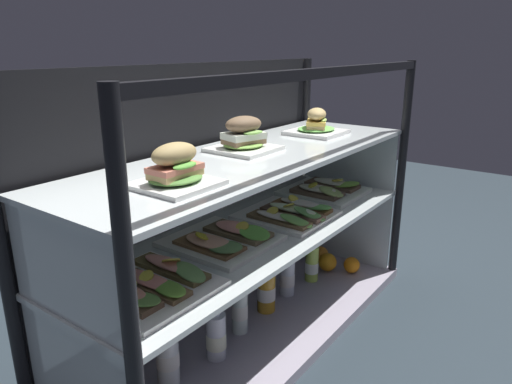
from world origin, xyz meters
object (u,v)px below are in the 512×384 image
at_px(plated_roll_sandwich_mid_left, 244,137).
at_px(orange_fruit_rolled_forward, 352,265).
at_px(open_sandwich_tray_near_left_corner, 225,239).
at_px(orange_fruit_near_left_post, 328,262).
at_px(juice_bottle_front_right_end, 216,335).
at_px(juice_bottle_front_fourth, 312,263).
at_px(juice_bottle_tucked_behind, 287,274).
at_px(plated_roll_sandwich_left_of_center, 175,170).
at_px(open_sandwich_tray_far_left, 291,213).
at_px(orange_fruit_beside_bottles, 321,254).
at_px(juice_bottle_front_left_end, 266,289).
at_px(open_sandwich_tray_right_of_center, 326,190).
at_px(juice_bottle_near_post, 240,308).
at_px(open_sandwich_tray_mid_right, 150,284).
at_px(juice_bottle_back_right, 168,358).
at_px(plated_roll_sandwich_near_left_corner, 316,125).

xyz_separation_m(plated_roll_sandwich_mid_left, orange_fruit_rolled_forward, (0.58, -0.16, -0.65)).
bearing_deg(open_sandwich_tray_near_left_corner, orange_fruit_near_left_post, -0.74).
xyz_separation_m(juice_bottle_front_right_end, juice_bottle_front_fourth, (0.65, 0.02, -0.00)).
distance_m(plated_roll_sandwich_mid_left, open_sandwich_tray_near_left_corner, 0.34).
xyz_separation_m(open_sandwich_tray_near_left_corner, juice_bottle_tucked_behind, (0.42, 0.03, -0.30)).
xyz_separation_m(plated_roll_sandwich_left_of_center, juice_bottle_front_fourth, (0.84, 0.07, -0.60)).
relative_size(open_sandwich_tray_far_left, orange_fruit_beside_bottles, 4.42).
relative_size(plated_roll_sandwich_left_of_center, juice_bottle_front_left_end, 0.86).
xyz_separation_m(plated_roll_sandwich_mid_left, juice_bottle_front_right_end, (-0.24, -0.06, -0.60)).
bearing_deg(orange_fruit_near_left_post, open_sandwich_tray_right_of_center, 177.48).
distance_m(open_sandwich_tray_near_left_corner, juice_bottle_front_fourth, 0.66).
height_order(juice_bottle_near_post, juice_bottle_front_left_end, juice_bottle_near_post).
height_order(open_sandwich_tray_far_left, juice_bottle_tucked_behind, open_sandwich_tray_far_left).
height_order(juice_bottle_tucked_behind, orange_fruit_beside_bottles, juice_bottle_tucked_behind).
bearing_deg(juice_bottle_tucked_behind, open_sandwich_tray_mid_right, -175.41).
bearing_deg(juice_bottle_front_left_end, juice_bottle_tucked_behind, 0.93).
distance_m(open_sandwich_tray_right_of_center, juice_bottle_front_right_end, 0.79).
distance_m(open_sandwich_tray_near_left_corner, juice_bottle_back_right, 0.39).
xyz_separation_m(juice_bottle_near_post, orange_fruit_rolled_forward, (0.66, -0.12, -0.06)).
xyz_separation_m(plated_roll_sandwich_left_of_center, open_sandwich_tray_far_left, (0.59, 0.02, -0.29)).
bearing_deg(orange_fruit_near_left_post, juice_bottle_front_fourth, 173.41).
height_order(open_sandwich_tray_mid_right, juice_bottle_front_left_end, open_sandwich_tray_mid_right).
relative_size(open_sandwich_tray_near_left_corner, juice_bottle_front_left_end, 1.42).
relative_size(open_sandwich_tray_near_left_corner, orange_fruit_near_left_post, 3.77).
bearing_deg(plated_roll_sandwich_left_of_center, juice_bottle_tucked_behind, 7.68).
distance_m(open_sandwich_tray_far_left, juice_bottle_front_right_end, 0.50).
bearing_deg(orange_fruit_near_left_post, plated_roll_sandwich_near_left_corner, 170.34).
relative_size(plated_roll_sandwich_mid_left, open_sandwich_tray_right_of_center, 0.65).
xyz_separation_m(juice_bottle_tucked_behind, orange_fruit_beside_bottles, (0.35, 0.04, -0.05)).
distance_m(juice_bottle_near_post, juice_bottle_front_left_end, 0.17).
height_order(plated_roll_sandwich_mid_left, open_sandwich_tray_far_left, plated_roll_sandwich_mid_left).
bearing_deg(juice_bottle_front_right_end, open_sandwich_tray_mid_right, -174.72).
relative_size(juice_bottle_near_post, orange_fruit_near_left_post, 2.74).
relative_size(plated_roll_sandwich_near_left_corner, juice_bottle_front_right_end, 0.96).
height_order(plated_roll_sandwich_left_of_center, orange_fruit_near_left_post, plated_roll_sandwich_left_of_center).
bearing_deg(open_sandwich_tray_right_of_center, orange_fruit_near_left_post, -2.52).
relative_size(open_sandwich_tray_near_left_corner, juice_bottle_tucked_behind, 1.36).
xyz_separation_m(juice_bottle_tucked_behind, juice_bottle_front_fourth, (0.16, -0.02, -0.01)).
bearing_deg(orange_fruit_rolled_forward, orange_fruit_near_left_post, 116.48).
relative_size(open_sandwich_tray_mid_right, juice_bottle_front_fourth, 1.49).
bearing_deg(open_sandwich_tray_mid_right, juice_bottle_back_right, 32.94).
distance_m(orange_fruit_beside_bottles, orange_fruit_near_left_post, 0.10).
height_order(plated_roll_sandwich_near_left_corner, juice_bottle_front_right_end, plated_roll_sandwich_near_left_corner).
xyz_separation_m(open_sandwich_tray_right_of_center, juice_bottle_near_post, (-0.56, 0.02, -0.30)).
bearing_deg(juice_bottle_back_right, open_sandwich_tray_near_left_corner, -6.43).
xyz_separation_m(plated_roll_sandwich_mid_left, open_sandwich_tray_near_left_corner, (-0.17, -0.05, -0.29)).
relative_size(juice_bottle_front_fourth, orange_fruit_rolled_forward, 2.92).
relative_size(plated_roll_sandwich_left_of_center, juice_bottle_front_fourth, 0.90).
height_order(open_sandwich_tray_right_of_center, juice_bottle_tucked_behind, open_sandwich_tray_right_of_center).
relative_size(plated_roll_sandwich_left_of_center, open_sandwich_tray_mid_right, 0.60).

